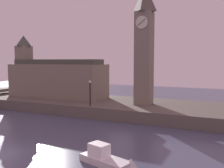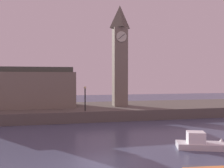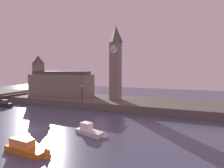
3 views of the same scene
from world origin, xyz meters
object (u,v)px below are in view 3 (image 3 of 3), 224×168
at_px(streetlamp, 82,91).
at_px(boat_barge_dark, 7,104).
at_px(boat_ferry_white, 93,131).
at_px(clock_tower, 116,62).
at_px(parliament_hall, 59,83).
at_px(boat_patrol_orange, 30,149).

xyz_separation_m(streetlamp, boat_barge_dark, (-16.13, -4.86, -3.09)).
xyz_separation_m(boat_barge_dark, boat_ferry_white, (25.56, -8.58, -0.14)).
distance_m(clock_tower, boat_ferry_white, 20.51).
relative_size(clock_tower, streetlamp, 4.75).
distance_m(clock_tower, parliament_hall, 16.76).
distance_m(parliament_hall, boat_barge_dark, 12.68).
height_order(parliament_hall, streetlamp, parliament_hall).
height_order(clock_tower, parliament_hall, clock_tower).
xyz_separation_m(parliament_hall, boat_patrol_orange, (15.98, -25.95, -4.19)).
bearing_deg(boat_patrol_orange, boat_ferry_white, 64.38).
bearing_deg(boat_barge_dark, boat_ferry_white, -18.56).
bearing_deg(boat_ferry_white, parliament_hall, 135.76).
relative_size(streetlamp, boat_ferry_white, 0.69).
relative_size(boat_barge_dark, boat_ferry_white, 0.64).
bearing_deg(boat_patrol_orange, clock_tower, 90.21).
distance_m(clock_tower, boat_patrol_orange, 26.67).
bearing_deg(streetlamp, boat_barge_dark, -163.24).
bearing_deg(boat_barge_dark, boat_patrol_orange, -35.25).
height_order(boat_patrol_orange, boat_ferry_white, boat_ferry_white).
bearing_deg(clock_tower, boat_barge_dark, -157.17).
bearing_deg(streetlamp, boat_patrol_orange, -73.62).
distance_m(streetlamp, boat_ferry_white, 16.73).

